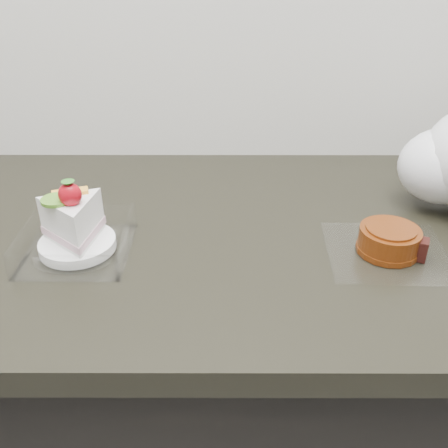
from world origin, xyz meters
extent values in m
cube|color=black|center=(0.00, 1.69, 0.43)|extent=(2.00, 0.60, 0.86)
cube|color=black|center=(0.00, 1.69, 0.88)|extent=(2.04, 0.64, 0.04)
cube|color=white|center=(-0.17, 1.62, 0.90)|extent=(0.16, 0.16, 0.00)
cylinder|color=white|center=(-0.17, 1.62, 0.91)|extent=(0.11, 0.11, 0.02)
ellipsoid|color=red|center=(-0.17, 1.60, 1.00)|extent=(0.03, 0.03, 0.04)
cone|color=#2D7223|center=(-0.17, 1.60, 1.02)|extent=(0.02, 0.02, 0.01)
cylinder|color=#5D9A2C|center=(-0.19, 1.61, 0.99)|extent=(0.04, 0.04, 0.01)
cube|color=#FFAA30|center=(-0.18, 1.64, 0.99)|extent=(0.06, 0.03, 0.01)
cube|color=white|center=(0.30, 1.61, 0.90)|extent=(0.19, 0.18, 0.00)
cylinder|color=#652B0C|center=(0.30, 1.61, 0.92)|extent=(0.10, 0.10, 0.04)
cylinder|color=#652B0C|center=(0.30, 1.61, 0.91)|extent=(0.11, 0.11, 0.01)
cylinder|color=#652B0C|center=(0.30, 1.61, 0.94)|extent=(0.08, 0.08, 0.00)
cube|color=black|center=(0.34, 1.59, 0.92)|extent=(0.03, 0.03, 0.03)
ellipsoid|color=white|center=(0.43, 1.76, 0.98)|extent=(0.16, 0.14, 0.13)
camera|label=1|loc=(0.05, 0.98, 1.32)|focal=40.00mm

